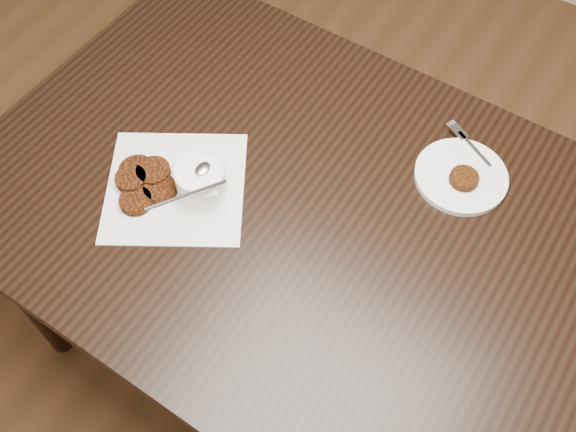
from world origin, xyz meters
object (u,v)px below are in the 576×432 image
object	(u,v)px
napkin	(176,187)
sauce_ramekin	(199,170)
plate_with_patty	(462,174)
table	(312,298)

from	to	relation	value
napkin	sauce_ramekin	size ratio (longest dim) A/B	2.00
napkin	sauce_ramekin	world-z (taller)	sauce_ramekin
napkin	plate_with_patty	xyz separation A→B (m)	(0.46, 0.33, 0.01)
table	plate_with_patty	distance (m)	0.49
table	sauce_ramekin	xyz separation A→B (m)	(-0.22, -0.08, 0.45)
sauce_ramekin	table	bearing A→B (deg)	19.62
table	plate_with_patty	bearing A→B (deg)	50.36
sauce_ramekin	napkin	bearing A→B (deg)	-156.07
table	sauce_ramekin	distance (m)	0.50
napkin	plate_with_patty	world-z (taller)	plate_with_patty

